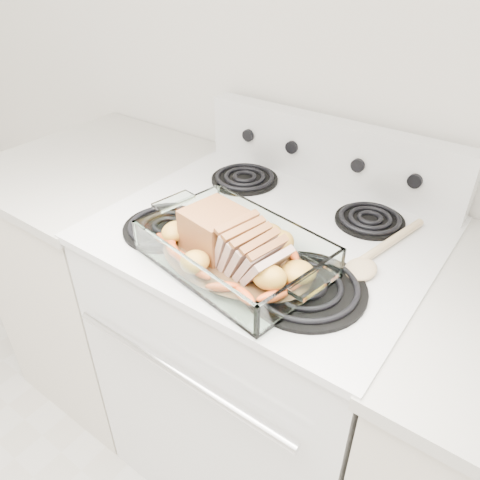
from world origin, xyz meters
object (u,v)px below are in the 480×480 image
Objects in this scene: counter_left at (115,275)px; pork_roast at (225,239)px; baking_dish at (234,255)px; electric_range at (264,353)px.

counter_left is 0.87m from pork_roast.
counter_left is 0.87m from baking_dish.
pork_roast is (0.67, -0.18, 0.53)m from counter_left.
electric_range is 0.55m from pork_roast.
baking_dish reaches higher than counter_left.
baking_dish is 0.04m from pork_roast.
counter_left is (-0.67, -0.00, -0.02)m from electric_range.
counter_left is at bearing -179.90° from electric_range.
electric_range reaches higher than counter_left.
baking_dish is at bearing -14.57° from counter_left.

